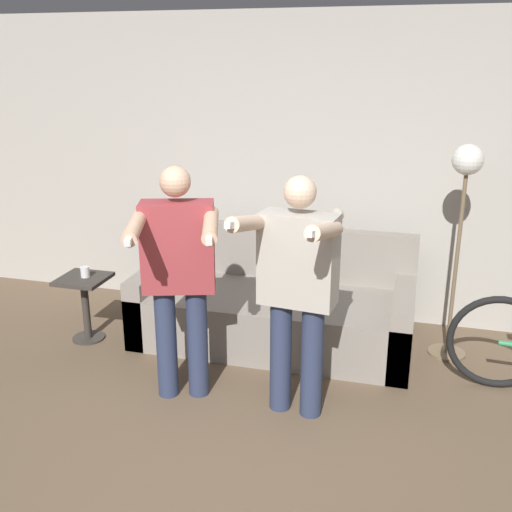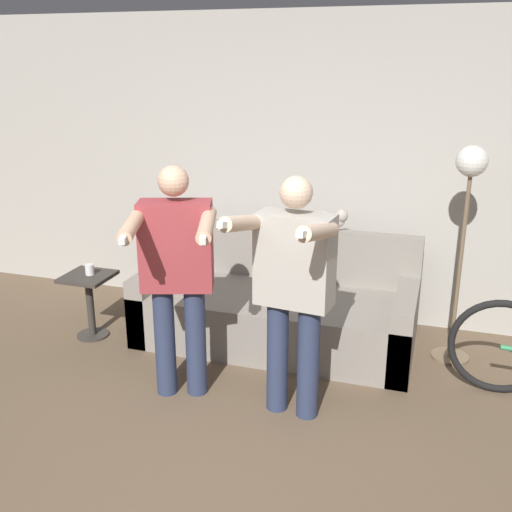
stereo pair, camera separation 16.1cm
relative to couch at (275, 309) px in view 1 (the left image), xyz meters
name	(u,v)px [view 1 (the left image)]	position (x,y,z in m)	size (l,w,h in m)	color
wall_back	(303,170)	(0.07, 0.69, 1.03)	(10.00, 0.05, 2.60)	#B7B2A8
couch	(275,309)	(0.00, 0.00, 0.00)	(2.19, 0.95, 0.87)	gray
person_left	(179,270)	(-0.40, -1.00, 0.65)	(0.66, 0.78, 1.59)	#2D3856
person_right	(297,282)	(0.38, -1.00, 0.64)	(0.59, 0.71, 1.57)	#2D3856
cat	(319,219)	(0.28, 0.36, 0.68)	(0.54, 0.14, 0.19)	#B7AD9E
floor_lamp	(464,195)	(1.37, 0.11, 1.00)	(0.29, 0.29, 1.64)	#756047
side_table	(85,296)	(-1.49, -0.40, 0.10)	(0.37, 0.37, 0.54)	#38332D
cup	(85,272)	(-1.48, -0.39, 0.31)	(0.07, 0.07, 0.09)	white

